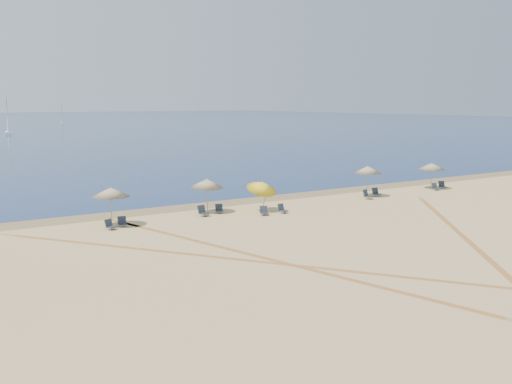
% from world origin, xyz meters
% --- Properties ---
extents(wet_sand, '(500.00, 500.00, 0.00)m').
position_xyz_m(wet_sand, '(0.00, 24.00, 0.00)').
color(wet_sand, olive).
rests_on(wet_sand, ground).
extents(umbrella_1, '(2.27, 2.27, 2.43)m').
position_xyz_m(umbrella_1, '(-10.16, 20.39, 2.09)').
color(umbrella_1, gray).
rests_on(umbrella_1, ground).
extents(umbrella_2, '(2.17, 2.21, 2.39)m').
position_xyz_m(umbrella_2, '(-3.23, 21.09, 2.03)').
color(umbrella_2, gray).
rests_on(umbrella_2, ground).
extents(umbrella_3, '(2.08, 2.14, 2.43)m').
position_xyz_m(umbrella_3, '(0.19, 19.52, 1.77)').
color(umbrella_3, gray).
rests_on(umbrella_3, ground).
extents(umbrella_4, '(2.17, 2.17, 2.49)m').
position_xyz_m(umbrella_4, '(10.78, 20.38, 2.15)').
color(umbrella_4, gray).
rests_on(umbrella_4, ground).
extents(umbrella_5, '(2.34, 2.34, 2.28)m').
position_xyz_m(umbrella_5, '(18.46, 20.58, 1.94)').
color(umbrella_5, gray).
rests_on(umbrella_5, ground).
extents(chair_1, '(0.69, 0.74, 0.61)m').
position_xyz_m(chair_1, '(-10.59, 19.51, 0.27)').
color(chair_1, '#1C232D').
rests_on(chair_1, ground).
extents(chair_2, '(0.61, 0.68, 0.61)m').
position_xyz_m(chair_2, '(-9.69, 19.91, 0.27)').
color(chair_2, '#1C232D').
rests_on(chair_2, ground).
extents(chair_3, '(0.72, 0.80, 0.71)m').
position_xyz_m(chair_3, '(-4.02, 20.23, 0.31)').
color(chair_3, '#1C232D').
rests_on(chair_3, ground).
extents(chair_4, '(0.69, 0.73, 0.60)m').
position_xyz_m(chair_4, '(-2.56, 20.65, 0.26)').
color(chair_4, '#1C232D').
rests_on(chair_4, ground).
extents(chair_5, '(0.69, 0.74, 0.61)m').
position_xyz_m(chair_5, '(-0.49, 18.29, 0.27)').
color(chair_5, '#1C232D').
rests_on(chair_5, ground).
extents(chair_6, '(0.62, 0.70, 0.63)m').
position_xyz_m(chair_6, '(0.99, 18.26, 0.28)').
color(chair_6, '#1C232D').
rests_on(chair_6, ground).
extents(chair_7, '(0.81, 0.87, 0.73)m').
position_xyz_m(chair_7, '(9.94, 19.47, 0.32)').
color(chair_7, '#1C232D').
rests_on(chair_7, ground).
extents(chair_8, '(0.63, 0.72, 0.66)m').
position_xyz_m(chair_8, '(11.53, 20.14, 0.29)').
color(chair_8, '#1C232D').
rests_on(chair_8, ground).
extents(chair_9, '(0.59, 0.66, 0.60)m').
position_xyz_m(chair_9, '(18.02, 19.71, 0.26)').
color(chair_9, '#1C232D').
rests_on(chair_9, ground).
extents(chair_10, '(0.74, 0.80, 0.67)m').
position_xyz_m(chair_10, '(19.17, 19.93, 0.29)').
color(chair_10, '#1C232D').
rests_on(chair_10, ground).
extents(sailboat_0, '(2.31, 4.52, 6.53)m').
position_xyz_m(sailboat_0, '(33.33, 190.00, 1.98)').
color(sailboat_0, white).
rests_on(sailboat_0, ocean).
extents(sailboat_1, '(2.33, 5.77, 8.36)m').
position_xyz_m(sailboat_1, '(5.33, 132.48, 2.53)').
color(sailboat_1, white).
rests_on(sailboat_1, ocean).
extents(tire_tracks, '(52.82, 43.22, 0.00)m').
position_xyz_m(tire_tracks, '(-3.28, 9.13, 0.00)').
color(tire_tracks, tan).
rests_on(tire_tracks, ground).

